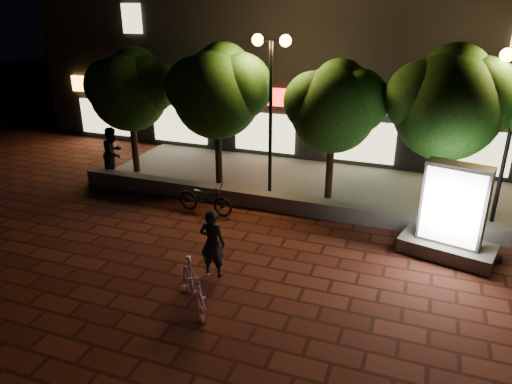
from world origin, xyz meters
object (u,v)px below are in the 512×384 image
at_px(tree_left, 219,89).
at_px(tree_right, 451,100).
at_px(tree_far_left, 131,87).
at_px(scooter_parked, 205,198).
at_px(pedestrian, 113,153).
at_px(ad_kiosk, 451,220).
at_px(tree_mid, 336,104).
at_px(rider, 212,243).
at_px(scooter_pink, 194,286).
at_px(street_lamp_left, 271,75).

bearing_deg(tree_left, tree_right, 0.00).
bearing_deg(tree_far_left, tree_left, 0.00).
relative_size(scooter_parked, pedestrian, 0.98).
xyz_separation_m(ad_kiosk, scooter_parked, (-7.09, 0.22, -0.52)).
xyz_separation_m(tree_left, tree_right, (7.30, 0.00, 0.12)).
bearing_deg(pedestrian, tree_mid, -86.59).
bearing_deg(rider, tree_left, -69.39).
relative_size(tree_right, scooter_pink, 2.76).
xyz_separation_m(tree_far_left, street_lamp_left, (5.45, -0.26, 0.74)).
xyz_separation_m(rider, scooter_parked, (-1.77, 3.21, -0.37)).
distance_m(tree_far_left, street_lamp_left, 5.50).
bearing_deg(ad_kiosk, rider, -150.63).
distance_m(tree_mid, pedestrian, 8.22).
bearing_deg(street_lamp_left, tree_mid, 7.31).
bearing_deg(ad_kiosk, tree_right, 97.61).
xyz_separation_m(scooter_pink, pedestrian, (-6.39, 6.08, 0.49)).
bearing_deg(rider, tree_mid, -108.05).
height_order(tree_far_left, tree_left, tree_left).
relative_size(tree_far_left, rider, 2.67).
relative_size(tree_far_left, scooter_parked, 2.45).
bearing_deg(tree_mid, scooter_parked, -144.32).
height_order(tree_right, ad_kiosk, tree_right).
relative_size(street_lamp_left, scooter_pink, 2.82).
bearing_deg(tree_left, rider, -67.67).
xyz_separation_m(tree_far_left, tree_left, (3.50, 0.00, 0.15)).
distance_m(tree_mid, ad_kiosk, 5.04).
distance_m(tree_mid, rider, 6.37).
relative_size(tree_mid, ad_kiosk, 1.77).
bearing_deg(street_lamp_left, tree_far_left, 177.24).
height_order(tree_far_left, tree_right, tree_right).
xyz_separation_m(tree_far_left, rider, (5.83, -5.68, -2.43)).
distance_m(tree_right, scooter_parked, 7.80).
xyz_separation_m(tree_mid, tree_right, (3.31, 0.00, 0.35)).
xyz_separation_m(tree_left, tree_mid, (4.00, -0.00, -0.23)).
xyz_separation_m(street_lamp_left, rider, (0.39, -5.41, -3.16)).
relative_size(scooter_pink, scooter_parked, 0.97).
relative_size(tree_right, pedestrian, 2.63).
height_order(tree_mid, scooter_pink, tree_mid).
bearing_deg(scooter_pink, scooter_parked, 70.73).
bearing_deg(tree_right, tree_far_left, -180.00).
xyz_separation_m(tree_right, rider, (-4.97, -5.68, -2.70)).
xyz_separation_m(tree_left, street_lamp_left, (1.95, -0.26, 0.58)).
distance_m(tree_far_left, pedestrian, 2.48).
bearing_deg(tree_mid, tree_right, 0.00).
bearing_deg(pedestrian, tree_right, -88.65).
height_order(tree_left, ad_kiosk, tree_left).
height_order(tree_mid, street_lamp_left, street_lamp_left).
bearing_deg(tree_right, pedestrian, -175.07).
relative_size(street_lamp_left, scooter_parked, 2.75).
bearing_deg(scooter_parked, street_lamp_left, -27.16).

